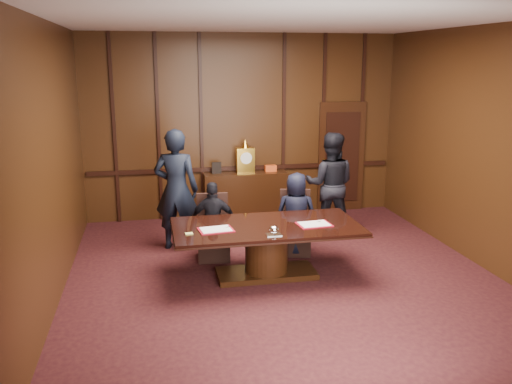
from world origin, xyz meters
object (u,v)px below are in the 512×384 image
witness_left (176,190)px  witness_right (330,184)px  signatory_right (296,214)px  sideboard (245,194)px  signatory_left (214,221)px  conference_table (266,242)px

witness_left → witness_right: (2.65, 0.19, -0.08)m
signatory_right → witness_right: witness_right is taller
witness_left → witness_right: 2.65m
sideboard → witness_left: witness_left is taller
signatory_left → witness_left: (-0.51, 0.66, 0.37)m
signatory_left → signatory_right: (1.30, 0.00, 0.04)m
sideboard → signatory_left: bearing=-112.2°
witness_right → witness_left: bearing=24.0°
signatory_right → witness_left: witness_left is taller
signatory_left → signatory_right: signatory_right is taller
witness_left → conference_table: bearing=144.7°
sideboard → signatory_right: size_ratio=1.22×
conference_table → witness_left: 1.92m
signatory_right → witness_right: 1.22m
sideboard → witness_right: bearing=-46.0°
conference_table → witness_right: size_ratio=1.45×
sideboard → witness_left: 2.10m
conference_table → witness_right: bearing=48.0°
conference_table → signatory_left: (-0.65, 0.80, 0.10)m
conference_table → witness_left: witness_left is taller
sideboard → witness_left: bearing=-133.0°
sideboard → signatory_left: (-0.88, -2.15, 0.13)m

